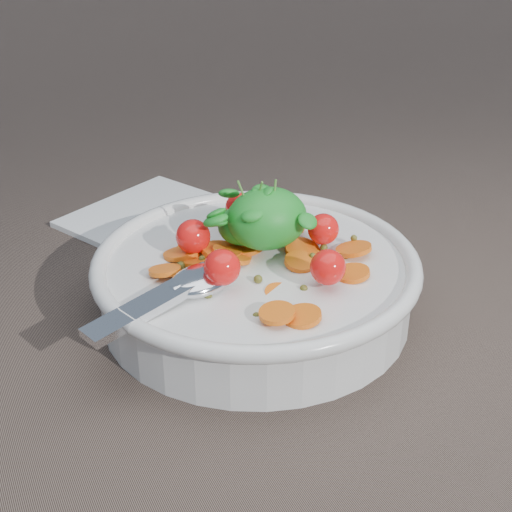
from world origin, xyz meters
name	(u,v)px	position (x,y,z in m)	size (l,w,h in m)	color
ground	(214,304)	(0.00, 0.00, 0.00)	(6.00, 6.00, 0.00)	brown
bowl	(256,280)	(0.03, -0.03, 0.03)	(0.30, 0.28, 0.12)	silver
napkin	(153,216)	(0.01, 0.19, 0.00)	(0.17, 0.15, 0.01)	white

